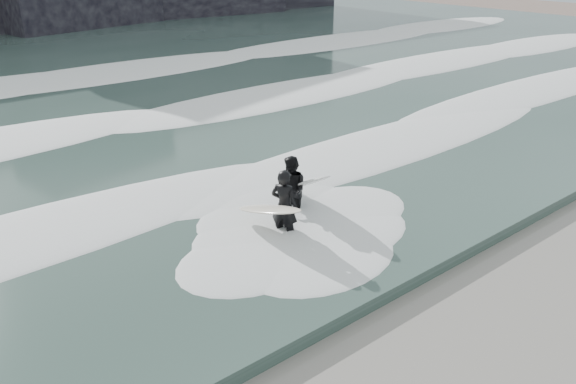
# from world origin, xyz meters

# --- Properties ---
(sea) EXTENTS (90.00, 52.00, 0.30)m
(sea) POSITION_xyz_m (0.00, 29.00, 0.15)
(sea) COLOR #354B44
(sea) RESTS_ON ground
(foam_near) EXTENTS (60.00, 3.20, 0.20)m
(foam_near) POSITION_xyz_m (0.00, 9.00, 0.40)
(foam_near) COLOR white
(foam_near) RESTS_ON sea
(foam_mid) EXTENTS (60.00, 4.00, 0.24)m
(foam_mid) POSITION_xyz_m (0.00, 16.00, 0.42)
(foam_mid) COLOR white
(foam_mid) RESTS_ON sea
(foam_far) EXTENTS (60.00, 4.80, 0.30)m
(foam_far) POSITION_xyz_m (0.00, 25.00, 0.45)
(foam_far) COLOR white
(foam_far) RESTS_ON sea
(surfer_left) EXTENTS (1.07, 2.07, 1.75)m
(surfer_left) POSITION_xyz_m (-0.00, 6.14, 0.88)
(surfer_left) COLOR black
(surfer_left) RESTS_ON ground
(surfer_right) EXTENTS (1.29, 2.17, 1.65)m
(surfer_right) POSITION_xyz_m (0.93, 6.83, 0.84)
(surfer_right) COLOR black
(surfer_right) RESTS_ON ground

